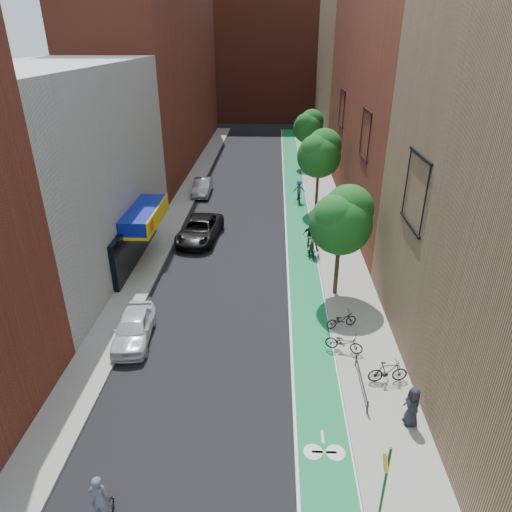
# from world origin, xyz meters

# --- Properties ---
(ground) EXTENTS (160.00, 160.00, 0.00)m
(ground) POSITION_xyz_m (0.00, 0.00, 0.00)
(ground) COLOR black
(ground) RESTS_ON ground
(bike_lane) EXTENTS (2.00, 68.00, 0.01)m
(bike_lane) POSITION_xyz_m (4.00, 26.00, 0.01)
(bike_lane) COLOR #126A3D
(bike_lane) RESTS_ON ground
(sidewalk_left) EXTENTS (2.00, 68.00, 0.15)m
(sidewalk_left) POSITION_xyz_m (-6.00, 26.00, 0.07)
(sidewalk_left) COLOR gray
(sidewalk_left) RESTS_ON ground
(sidewalk_right) EXTENTS (3.00, 68.00, 0.15)m
(sidewalk_right) POSITION_xyz_m (6.50, 26.00, 0.07)
(sidewalk_right) COLOR gray
(sidewalk_right) RESTS_ON ground
(building_left_white) EXTENTS (8.00, 20.00, 12.00)m
(building_left_white) POSITION_xyz_m (-11.00, 14.00, 6.00)
(building_left_white) COLOR silver
(building_left_white) RESTS_ON ground
(building_left_far_red) EXTENTS (8.00, 36.00, 22.00)m
(building_left_far_red) POSITION_xyz_m (-11.00, 42.00, 11.00)
(building_left_far_red) COLOR maroon
(building_left_far_red) RESTS_ON ground
(building_right_mid_red) EXTENTS (8.00, 28.00, 22.00)m
(building_right_mid_red) POSITION_xyz_m (12.00, 26.00, 11.00)
(building_right_mid_red) COLOR maroon
(building_right_mid_red) RESTS_ON ground
(building_right_far_tan) EXTENTS (8.00, 20.00, 18.00)m
(building_right_far_tan) POSITION_xyz_m (12.00, 50.00, 9.00)
(building_right_far_tan) COLOR #8C6B4C
(building_right_far_tan) RESTS_ON ground
(building_far_closure) EXTENTS (30.00, 14.00, 20.00)m
(building_far_closure) POSITION_xyz_m (0.00, 72.00, 10.00)
(building_far_closure) COLOR maroon
(building_far_closure) RESTS_ON ground
(tree_near) EXTENTS (3.40, 3.36, 6.42)m
(tree_near) POSITION_xyz_m (5.65, 10.02, 4.66)
(tree_near) COLOR #332619
(tree_near) RESTS_ON ground
(tree_mid) EXTENTS (3.55, 3.53, 6.74)m
(tree_mid) POSITION_xyz_m (5.65, 24.02, 4.89)
(tree_mid) COLOR #332619
(tree_mid) RESTS_ON ground
(tree_far) EXTENTS (3.30, 3.25, 6.21)m
(tree_far) POSITION_xyz_m (5.65, 38.02, 4.50)
(tree_far) COLOR #332619
(tree_far) RESTS_ON ground
(sign_pole) EXTENTS (0.13, 0.71, 3.00)m
(sign_pole) POSITION_xyz_m (5.38, -3.50, 1.84)
(sign_pole) COLOR #194C26
(sign_pole) RESTS_ON sidewalk_right
(parked_car_white) EXTENTS (2.02, 4.26, 1.41)m
(parked_car_white) POSITION_xyz_m (-4.60, 5.32, 0.70)
(parked_car_white) COLOR silver
(parked_car_white) RESTS_ON ground
(parked_car_black) EXTENTS (3.13, 5.82, 1.55)m
(parked_car_black) POSITION_xyz_m (-3.26, 17.47, 0.78)
(parked_car_black) COLOR black
(parked_car_black) RESTS_ON ground
(parked_car_silver) EXTENTS (1.57, 4.36, 1.43)m
(parked_car_silver) POSITION_xyz_m (-4.60, 27.71, 0.71)
(parked_car_silver) COLOR gray
(parked_car_silver) RESTS_ON ground
(cyclist_lead) EXTENTS (0.65, 1.60, 2.08)m
(cyclist_lead) POSITION_xyz_m (-2.90, -4.00, 0.72)
(cyclist_lead) COLOR black
(cyclist_lead) RESTS_ON ground
(cyclist_lane_near) EXTENTS (0.90, 1.58, 2.17)m
(cyclist_lane_near) POSITION_xyz_m (4.69, 15.13, 0.97)
(cyclist_lane_near) COLOR black
(cyclist_lane_near) RESTS_ON ground
(cyclist_lane_mid) EXTENTS (1.14, 1.86, 2.19)m
(cyclist_lane_mid) POSITION_xyz_m (4.57, 15.60, 0.84)
(cyclist_lane_mid) COLOR black
(cyclist_lane_mid) RESTS_ON ground
(cyclist_lane_far) EXTENTS (1.09, 1.85, 1.98)m
(cyclist_lane_far) POSITION_xyz_m (4.22, 25.92, 0.86)
(cyclist_lane_far) COLOR black
(cyclist_lane_far) RESTS_ON ground
(parked_bike_near) EXTENTS (1.87, 1.17, 0.93)m
(parked_bike_near) POSITION_xyz_m (5.40, 4.68, 0.61)
(parked_bike_near) COLOR black
(parked_bike_near) RESTS_ON sidewalk_right
(parked_bike_mid) EXTENTS (1.74, 0.67, 1.02)m
(parked_bike_mid) POSITION_xyz_m (6.96, 2.67, 0.66)
(parked_bike_mid) COLOR black
(parked_bike_mid) RESTS_ON sidewalk_right
(parked_bike_far) EXTENTS (1.73, 1.10, 0.86)m
(parked_bike_far) POSITION_xyz_m (5.52, 6.61, 0.58)
(parked_bike_far) COLOR black
(parked_bike_far) RESTS_ON sidewalk_right
(pedestrian) EXTENTS (0.67, 0.90, 1.67)m
(pedestrian) POSITION_xyz_m (7.33, 0.38, 0.98)
(pedestrian) COLOR #212229
(pedestrian) RESTS_ON sidewalk_right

